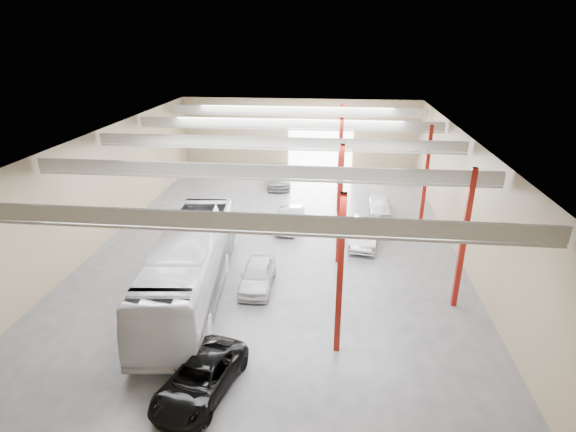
% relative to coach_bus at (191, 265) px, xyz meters
% --- Properties ---
extents(depot_shell, '(22.12, 32.12, 7.06)m').
position_rel_coach_bus_xyz_m(depot_shell, '(3.63, 7.00, 3.24)').
color(depot_shell, '#49494E').
rests_on(depot_shell, ground).
extents(coach_bus, '(4.15, 12.67, 3.46)m').
position_rel_coach_bus_xyz_m(coach_bus, '(0.00, 0.00, 0.00)').
color(coach_bus, silver).
rests_on(coach_bus, ground).
extents(black_sedan, '(3.12, 4.94, 1.27)m').
position_rel_coach_bus_xyz_m(black_sedan, '(2.32, -6.48, -1.10)').
color(black_sedan, black).
rests_on(black_sedan, ground).
extents(car_row_a, '(1.72, 4.12, 1.39)m').
position_rel_coach_bus_xyz_m(car_row_a, '(3.12, 1.27, -1.04)').
color(car_row_a, silver).
rests_on(car_row_a, ground).
extents(car_row_b, '(1.84, 4.24, 1.36)m').
position_rel_coach_bus_xyz_m(car_row_b, '(3.98, 9.18, -1.05)').
color(car_row_b, '#AAAAAF').
rests_on(car_row_b, ground).
extents(car_row_c, '(2.69, 5.18, 1.44)m').
position_rel_coach_bus_xyz_m(car_row_c, '(2.01, 18.52, -1.01)').
color(car_row_c, slate).
rests_on(car_row_c, ground).
extents(car_right_near, '(2.28, 4.86, 1.54)m').
position_rel_coach_bus_xyz_m(car_right_near, '(9.00, 7.27, -0.96)').
color(car_right_near, '#B8B9BE').
rests_on(car_right_near, ground).
extents(car_right_far, '(1.67, 3.92, 1.32)m').
position_rel_coach_bus_xyz_m(car_right_far, '(10.37, 12.47, -1.07)').
color(car_right_far, silver).
rests_on(car_right_far, ground).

